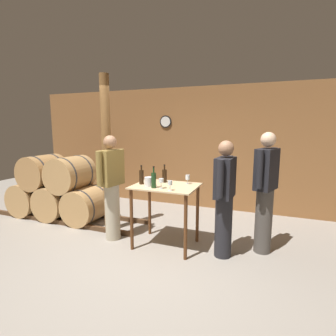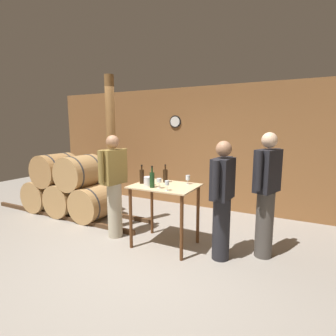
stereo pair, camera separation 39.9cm
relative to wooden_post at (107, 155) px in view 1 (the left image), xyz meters
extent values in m
plane|color=gray|center=(1.09, -0.80, -1.35)|extent=(14.00, 14.00, 0.00)
cube|color=brown|center=(1.09, 1.94, 0.00)|extent=(8.40, 0.05, 2.70)
cylinder|color=black|center=(0.33, 1.90, 0.59)|extent=(0.28, 0.03, 0.28)
cylinder|color=white|center=(0.33, 1.89, 0.59)|extent=(0.23, 0.01, 0.23)
cube|color=#4C331E|center=(-1.32, -0.14, -1.31)|extent=(3.74, 0.06, 0.08)
cube|color=#4C331E|center=(-1.32, 0.47, -1.31)|extent=(3.74, 0.06, 0.08)
cylinder|color=tan|center=(-2.03, 0.17, -1.01)|extent=(0.68, 0.76, 0.68)
cylinder|color=#38383D|center=(-2.03, -0.06, -1.01)|extent=(0.70, 0.03, 0.70)
cylinder|color=#38383D|center=(-2.03, 0.40, -1.01)|extent=(0.70, 0.03, 0.70)
cylinder|color=tan|center=(-1.32, 0.17, -1.01)|extent=(0.68, 0.76, 0.68)
cylinder|color=#38383D|center=(-1.32, -0.06, -1.01)|extent=(0.70, 0.03, 0.70)
cylinder|color=#38383D|center=(-1.32, 0.40, -1.01)|extent=(0.70, 0.03, 0.70)
cylinder|color=tan|center=(-0.61, 0.17, -1.01)|extent=(0.68, 0.76, 0.68)
cylinder|color=#38383D|center=(-0.61, -0.06, -1.01)|extent=(0.70, 0.03, 0.70)
cylinder|color=#38383D|center=(-0.61, 0.40, -1.01)|extent=(0.70, 0.03, 0.70)
cylinder|color=#AD7F4C|center=(-1.68, 0.17, -0.43)|extent=(0.68, 0.76, 0.68)
cylinder|color=#38383D|center=(-1.68, -0.06, -0.43)|extent=(0.70, 0.03, 0.70)
cylinder|color=#38383D|center=(-1.68, 0.40, -0.43)|extent=(0.70, 0.03, 0.70)
cylinder|color=tan|center=(-0.97, 0.17, -0.43)|extent=(0.68, 0.76, 0.68)
cylinder|color=#38383D|center=(-0.97, -0.06, -0.43)|extent=(0.70, 0.03, 0.70)
cylinder|color=#38383D|center=(-0.97, 0.40, -0.43)|extent=(0.70, 0.03, 0.70)
cube|color=#D1B284|center=(1.18, -0.22, -0.40)|extent=(0.96, 0.74, 0.02)
cylinder|color=#593319|center=(0.76, -0.53, -0.88)|extent=(0.05, 0.05, 0.94)
cylinder|color=#593319|center=(1.60, -0.53, -0.88)|extent=(0.05, 0.05, 0.94)
cylinder|color=#593319|center=(0.76, 0.09, -0.88)|extent=(0.05, 0.05, 0.94)
cylinder|color=#593319|center=(1.60, 0.09, -0.88)|extent=(0.05, 0.05, 0.94)
cylinder|color=brown|center=(0.00, 0.00, 0.00)|extent=(0.16, 0.16, 2.70)
cylinder|color=black|center=(0.80, -0.27, -0.28)|extent=(0.07, 0.07, 0.22)
cylinder|color=black|center=(0.80, -0.27, -0.14)|extent=(0.02, 0.02, 0.08)
cylinder|color=black|center=(0.80, -0.27, -0.11)|extent=(0.03, 0.03, 0.02)
cylinder|color=#193819|center=(1.08, -0.43, -0.28)|extent=(0.07, 0.07, 0.22)
cylinder|color=#193819|center=(1.08, -0.43, -0.12)|extent=(0.02, 0.02, 0.10)
cylinder|color=black|center=(1.08, -0.43, -0.08)|extent=(0.03, 0.03, 0.02)
cylinder|color=black|center=(1.08, -0.02, -0.29)|extent=(0.07, 0.07, 0.20)
cylinder|color=black|center=(1.08, -0.02, -0.15)|extent=(0.02, 0.02, 0.08)
cylinder|color=black|center=(1.08, -0.02, -0.12)|extent=(0.03, 0.03, 0.02)
cylinder|color=silver|center=(1.20, -0.43, -0.39)|extent=(0.06, 0.06, 0.00)
cylinder|color=silver|center=(1.20, -0.43, -0.34)|extent=(0.01, 0.01, 0.09)
cylinder|color=silver|center=(1.20, -0.43, -0.27)|extent=(0.07, 0.07, 0.06)
cylinder|color=silver|center=(1.36, -0.50, -0.39)|extent=(0.06, 0.06, 0.00)
cylinder|color=silver|center=(1.36, -0.50, -0.35)|extent=(0.01, 0.01, 0.07)
cylinder|color=silver|center=(1.36, -0.50, -0.28)|extent=(0.06, 0.06, 0.06)
cylinder|color=silver|center=(1.46, 0.01, -0.39)|extent=(0.06, 0.06, 0.00)
cylinder|color=silver|center=(1.46, 0.01, -0.36)|extent=(0.01, 0.01, 0.06)
cylinder|color=silver|center=(1.46, 0.01, -0.29)|extent=(0.07, 0.07, 0.07)
cylinder|color=silver|center=(0.97, -0.35, -0.33)|extent=(0.14, 0.14, 0.13)
cylinder|color=#232328|center=(2.07, -0.24, -0.92)|extent=(0.24, 0.24, 0.87)
cube|color=black|center=(2.07, -0.24, -0.21)|extent=(0.25, 0.42, 0.55)
sphere|color=#9E7051|center=(2.07, -0.24, 0.20)|extent=(0.21, 0.21, 0.21)
cylinder|color=black|center=(2.09, 0.01, -0.18)|extent=(0.09, 0.09, 0.50)
cylinder|color=black|center=(2.05, -0.48, -0.18)|extent=(0.09, 0.09, 0.50)
cylinder|color=#4C4742|center=(2.59, 0.11, -0.88)|extent=(0.24, 0.24, 0.95)
cube|color=black|center=(2.59, 0.11, -0.11)|extent=(0.34, 0.45, 0.58)
sphere|color=beige|center=(2.59, 0.11, 0.31)|extent=(0.21, 0.21, 0.21)
cylinder|color=black|center=(2.68, 0.34, -0.08)|extent=(0.09, 0.09, 0.53)
cylinder|color=black|center=(2.50, -0.13, -0.08)|extent=(0.09, 0.09, 0.53)
cylinder|color=#B7AD93|center=(0.28, -0.31, -0.89)|extent=(0.24, 0.24, 0.91)
cube|color=olive|center=(0.28, -0.31, -0.16)|extent=(0.29, 0.43, 0.56)
sphere|color=#9E7051|center=(0.28, -0.31, 0.24)|extent=(0.21, 0.21, 0.21)
cylinder|color=olive|center=(0.24, -0.55, -0.13)|extent=(0.09, 0.09, 0.50)
cylinder|color=olive|center=(0.32, -0.06, -0.13)|extent=(0.09, 0.09, 0.50)
camera|label=1|loc=(2.62, -3.80, 0.49)|focal=28.00mm
camera|label=2|loc=(2.99, -3.63, 0.49)|focal=28.00mm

